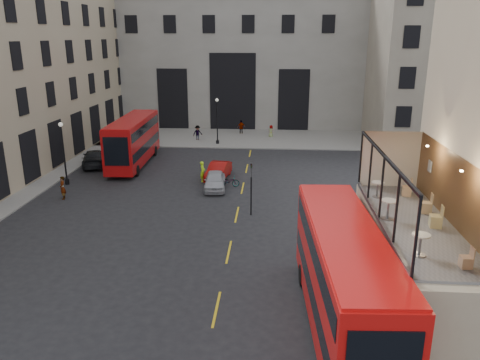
# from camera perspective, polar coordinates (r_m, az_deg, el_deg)

# --- Properties ---
(ground) EXTENTS (140.00, 140.00, 0.00)m
(ground) POSITION_cam_1_polar(r_m,az_deg,el_deg) (22.39, 2.40, -15.65)
(ground) COLOR black
(ground) RESTS_ON ground
(host_frontage) EXTENTS (3.00, 11.00, 4.50)m
(host_frontage) POSITION_cam_1_polar(r_m,az_deg,el_deg) (22.09, 19.88, -10.51)
(host_frontage) COLOR tan
(host_frontage) RESTS_ON ground
(cafe_floor) EXTENTS (3.00, 10.00, 0.10)m
(cafe_floor) POSITION_cam_1_polar(r_m,az_deg,el_deg) (21.16, 20.51, -4.97)
(cafe_floor) COLOR slate
(cafe_floor) RESTS_ON host_frontage
(gateway) EXTENTS (35.00, 10.60, 18.00)m
(gateway) POSITION_cam_1_polar(r_m,az_deg,el_deg) (67.07, -0.53, 14.86)
(gateway) COLOR #99968E
(gateway) RESTS_ON ground
(building_right) EXTENTS (16.60, 18.60, 20.00)m
(building_right) POSITION_cam_1_polar(r_m,az_deg,el_deg) (61.96, 23.30, 14.26)
(building_right) COLOR #9D947F
(building_right) RESTS_ON ground
(pavement_far) EXTENTS (40.00, 12.00, 0.12)m
(pavement_far) POSITION_cam_1_polar(r_m,az_deg,el_deg) (58.44, -2.29, 5.27)
(pavement_far) COLOR slate
(pavement_far) RESTS_ON ground
(traffic_light_near) EXTENTS (0.16, 0.20, 3.80)m
(traffic_light_near) POSITION_cam_1_polar(r_m,az_deg,el_deg) (32.34, 1.38, -0.28)
(traffic_light_near) COLOR black
(traffic_light_near) RESTS_ON ground
(traffic_light_far) EXTENTS (0.16, 0.20, 3.80)m
(traffic_light_far) POSITION_cam_1_polar(r_m,az_deg,el_deg) (50.24, -13.91, 5.56)
(traffic_light_far) COLOR black
(traffic_light_far) RESTS_ON ground
(street_lamp_a) EXTENTS (0.36, 0.36, 5.33)m
(street_lamp_a) POSITION_cam_1_polar(r_m,az_deg,el_deg) (41.89, -20.63, 2.64)
(street_lamp_a) COLOR black
(street_lamp_a) RESTS_ON ground
(street_lamp_b) EXTENTS (0.36, 0.36, 5.33)m
(street_lamp_b) POSITION_cam_1_polar(r_m,az_deg,el_deg) (54.09, -2.79, 6.82)
(street_lamp_b) COLOR black
(street_lamp_b) RESTS_ON ground
(bus_near) EXTENTS (3.28, 11.94, 4.72)m
(bus_near) POSITION_cam_1_polar(r_m,az_deg,el_deg) (20.26, 12.52, -11.19)
(bus_near) COLOR red
(bus_near) RESTS_ON ground
(bus_far) EXTENTS (3.02, 11.52, 4.56)m
(bus_far) POSITION_cam_1_polar(r_m,az_deg,el_deg) (46.56, -12.87, 4.91)
(bus_far) COLOR #A80B0C
(bus_far) RESTS_ON ground
(car_a) EXTENTS (2.03, 4.34, 1.44)m
(car_a) POSITION_cam_1_polar(r_m,az_deg,el_deg) (38.52, -3.08, -0.06)
(car_a) COLOR #AAACB3
(car_a) RESTS_ON ground
(car_b) EXTENTS (2.11, 4.53, 1.44)m
(car_b) POSITION_cam_1_polar(r_m,az_deg,el_deg) (41.25, -2.67, 1.12)
(car_b) COLOR #9D0C09
(car_b) RESTS_ON ground
(car_c) EXTENTS (3.63, 5.68, 1.53)m
(car_c) POSITION_cam_1_polar(r_m,az_deg,el_deg) (47.58, -17.32, 2.59)
(car_c) COLOR black
(car_c) RESTS_ON ground
(bicycle) EXTENTS (1.80, 0.78, 0.92)m
(bicycle) POSITION_cam_1_polar(r_m,az_deg,el_deg) (39.11, -1.37, -0.17)
(bicycle) COLOR gray
(bicycle) RESTS_ON ground
(cyclist) EXTENTS (0.48, 0.69, 1.80)m
(cyclist) POSITION_cam_1_polar(r_m,az_deg,el_deg) (40.48, -4.58, 1.04)
(cyclist) COLOR #BCFF1A
(cyclist) RESTS_ON ground
(pedestrian_a) EXTENTS (0.99, 0.89, 1.68)m
(pedestrian_a) POSITION_cam_1_polar(r_m,az_deg,el_deg) (57.19, -10.52, 5.53)
(pedestrian_a) COLOR gray
(pedestrian_a) RESTS_ON ground
(pedestrian_b) EXTENTS (1.38, 1.23, 1.86)m
(pedestrian_b) POSITION_cam_1_polar(r_m,az_deg,el_deg) (56.55, -5.18, 5.71)
(pedestrian_b) COLOR gray
(pedestrian_b) RESTS_ON ground
(pedestrian_c) EXTENTS (1.14, 0.68, 1.82)m
(pedestrian_c) POSITION_cam_1_polar(r_m,az_deg,el_deg) (60.01, 0.15, 6.43)
(pedestrian_c) COLOR gray
(pedestrian_c) RESTS_ON ground
(pedestrian_d) EXTENTS (0.90, 0.85, 1.55)m
(pedestrian_d) POSITION_cam_1_polar(r_m,az_deg,el_deg) (58.29, 3.80, 5.93)
(pedestrian_d) COLOR gray
(pedestrian_d) RESTS_ON ground
(pedestrian_e) EXTENTS (0.65, 0.77, 1.81)m
(pedestrian_e) POSITION_cam_1_polar(r_m,az_deg,el_deg) (38.55, -20.82, -0.90)
(pedestrian_e) COLOR gray
(pedestrian_e) RESTS_ON ground
(cafe_table_near) EXTENTS (0.65, 0.65, 0.82)m
(cafe_table_near) POSITION_cam_1_polar(r_m,az_deg,el_deg) (17.95, 21.15, -7.00)
(cafe_table_near) COLOR beige
(cafe_table_near) RESTS_ON cafe_floor
(cafe_table_mid) EXTENTS (0.69, 0.69, 0.86)m
(cafe_table_mid) POSITION_cam_1_polar(r_m,az_deg,el_deg) (20.93, 17.65, -3.10)
(cafe_table_mid) COLOR silver
(cafe_table_mid) RESTS_ON cafe_floor
(cafe_table_far) EXTENTS (0.61, 0.61, 0.76)m
(cafe_table_far) POSITION_cam_1_polar(r_m,az_deg,el_deg) (23.64, 16.43, -0.83)
(cafe_table_far) COLOR beige
(cafe_table_far) RESTS_ON cafe_floor
(cafe_chair_a) EXTENTS (0.38, 0.38, 0.75)m
(cafe_chair_a) POSITION_cam_1_polar(r_m,az_deg,el_deg) (17.79, 25.87, -8.92)
(cafe_chair_a) COLOR tan
(cafe_chair_a) RESTS_ON cafe_floor
(cafe_chair_b) EXTENTS (0.53, 0.53, 0.94)m
(cafe_chair_b) POSITION_cam_1_polar(r_m,az_deg,el_deg) (20.86, 22.78, -4.57)
(cafe_chair_b) COLOR tan
(cafe_chair_b) RESTS_ON cafe_floor
(cafe_chair_c) EXTENTS (0.50, 0.50, 0.90)m
(cafe_chair_c) POSITION_cam_1_polar(r_m,az_deg,el_deg) (22.37, 21.78, -3.04)
(cafe_chair_c) COLOR tan
(cafe_chair_c) RESTS_ON cafe_floor
(cafe_chair_d) EXTENTS (0.51, 0.51, 0.87)m
(cafe_chair_d) POSITION_cam_1_polar(r_m,az_deg,el_deg) (24.38, 19.69, -1.20)
(cafe_chair_d) COLOR tan
(cafe_chair_d) RESTS_ON cafe_floor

